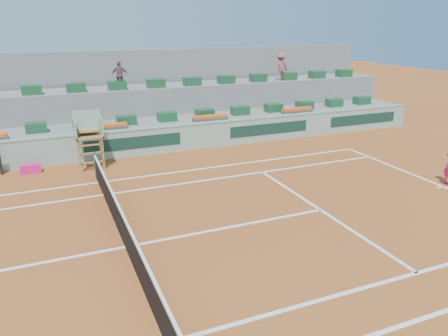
{
  "coord_description": "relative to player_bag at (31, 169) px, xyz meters",
  "views": [
    {
      "loc": [
        -1.64,
        -10.91,
        5.92
      ],
      "look_at": [
        4.0,
        2.5,
        1.0
      ],
      "focal_mm": 35.0,
      "sensor_mm": 36.0,
      "label": 1
    }
  ],
  "objects": [
    {
      "name": "tennis_net",
      "position": [
        2.39,
        -7.73,
        0.35
      ],
      "size": [
        0.1,
        11.97,
        1.1
      ],
      "color": "black",
      "rests_on": "ground"
    },
    {
      "name": "umpire_chair",
      "position": [
        2.39,
        -0.24,
        1.36
      ],
      "size": [
        1.1,
        0.9,
        2.4
      ],
      "color": "olive",
      "rests_on": "ground"
    },
    {
      "name": "seating_tier_upper",
      "position": [
        2.39,
        4.57,
        1.12
      ],
      "size": [
        36.0,
        2.4,
        2.6
      ],
      "primitive_type": "cube",
      "color": "gray",
      "rests_on": "ground"
    },
    {
      "name": "stadium_back_wall",
      "position": [
        2.39,
        6.17,
        2.02
      ],
      "size": [
        36.0,
        0.4,
        4.4
      ],
      "primitive_type": "cube",
      "color": "gray",
      "rests_on": "ground"
    },
    {
      "name": "flower_planters",
      "position": [
        0.89,
        1.27,
        1.15
      ],
      "size": [
        26.8,
        0.36,
        0.28
      ],
      "color": "#4A4A4A",
      "rests_on": "seating_tier_lower"
    },
    {
      "name": "player_bag",
      "position": [
        0.0,
        0.0,
        0.0
      ],
      "size": [
        0.81,
        0.36,
        0.36
      ],
      "primitive_type": "cube",
      "color": "#E51D81",
      "rests_on": "ground"
    },
    {
      "name": "advertising_hoarding",
      "position": [
        2.41,
        0.76,
        0.45
      ],
      "size": [
        36.0,
        0.34,
        1.26
      ],
      "color": "#8EB3A3",
      "rests_on": "ground"
    },
    {
      "name": "seating_tier_lower",
      "position": [
        2.39,
        2.97,
        0.42
      ],
      "size": [
        36.0,
        4.0,
        1.2
      ],
      "primitive_type": "cube",
      "color": "gray",
      "rests_on": "ground"
    },
    {
      "name": "seat_row_upper",
      "position": [
        2.39,
        3.97,
        2.64
      ],
      "size": [
        32.9,
        0.6,
        0.44
      ],
      "color": "#1A4E2B",
      "rests_on": "seating_tier_upper"
    },
    {
      "name": "spectator_right",
      "position": [
        13.88,
        4.04,
        3.2
      ],
      "size": [
        1.09,
        0.74,
        1.55
      ],
      "primitive_type": "imported",
      "rotation": [
        0.0,
        0.0,
        3.31
      ],
      "color": "#9E4F5A",
      "rests_on": "seating_tier_upper"
    },
    {
      "name": "court_lines",
      "position": [
        2.39,
        -7.73,
        -0.18
      ],
      "size": [
        23.89,
        11.09,
        0.01
      ],
      "color": "white",
      "rests_on": "ground"
    },
    {
      "name": "seat_row_lower",
      "position": [
        2.39,
        2.07,
        1.24
      ],
      "size": [
        32.9,
        0.6,
        0.44
      ],
      "color": "#1A4E2B",
      "rests_on": "seating_tier_lower"
    },
    {
      "name": "ground",
      "position": [
        2.39,
        -7.73,
        -0.18
      ],
      "size": [
        90.0,
        90.0,
        0.0
      ],
      "primitive_type": "plane",
      "color": "#93471C",
      "rests_on": "ground"
    },
    {
      "name": "spectator_mid",
      "position": [
        4.57,
        3.96,
        3.13
      ],
      "size": [
        0.9,
        0.57,
        1.43
      ],
      "primitive_type": "imported",
      "rotation": [
        0.0,
        0.0,
        2.85
      ],
      "color": "#7D5365",
      "rests_on": "seating_tier_upper"
    }
  ]
}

